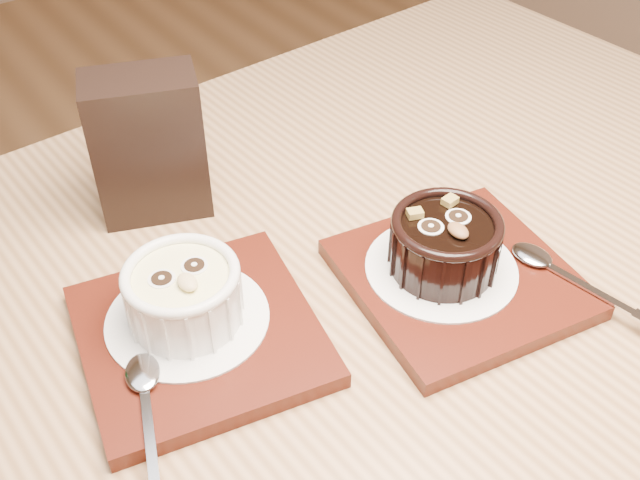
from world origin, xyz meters
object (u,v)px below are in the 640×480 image
at_px(ramekin_white, 183,293).
at_px(tray_right, 458,278).
at_px(tray_left, 199,335).
at_px(condiment_stand, 148,146).
at_px(table, 333,383).
at_px(ramekin_dark, 445,242).

xyz_separation_m(ramekin_white, tray_right, (0.21, -0.09, -0.04)).
height_order(tray_left, condiment_stand, condiment_stand).
xyz_separation_m(ramekin_white, condiment_stand, (0.05, 0.16, 0.03)).
height_order(table, tray_right, tray_right).
relative_size(table, ramekin_dark, 13.44).
relative_size(table, tray_right, 6.90).
bearing_deg(table, ramekin_white, 153.92).
bearing_deg(ramekin_white, tray_left, -78.60).
bearing_deg(ramekin_dark, ramekin_white, 167.27).
distance_m(tray_left, tray_right, 0.22).
distance_m(tray_right, condiment_stand, 0.30).
relative_size(tray_left, tray_right, 1.00).
bearing_deg(tray_left, ramekin_dark, -16.41).
height_order(table, condiment_stand, condiment_stand).
distance_m(table, tray_left, 0.15).
distance_m(table, ramekin_white, 0.18).
relative_size(table, tray_left, 6.90).
distance_m(ramekin_white, tray_right, 0.23).
distance_m(table, condiment_stand, 0.27).
bearing_deg(condiment_stand, tray_right, -57.20).
distance_m(ramekin_white, condiment_stand, 0.17).
bearing_deg(ramekin_dark, condiment_stand, 129.46).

